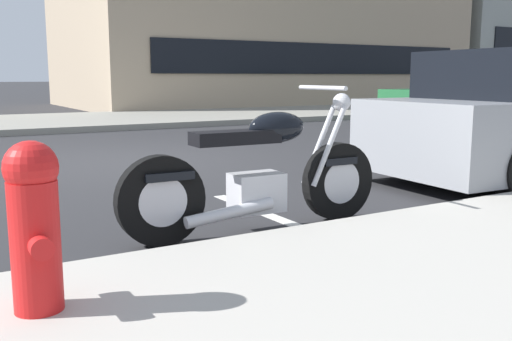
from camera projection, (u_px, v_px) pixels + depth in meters
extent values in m
plane|color=#28282B|center=(130.00, 161.00, 8.21)|extent=(260.00, 260.00, 0.00)
cube|color=gray|center=(397.00, 109.00, 20.19)|extent=(120.00, 5.00, 0.14)
cube|color=silver|center=(278.00, 218.00, 4.88)|extent=(0.12, 2.20, 0.01)
cylinder|color=black|center=(338.00, 181.00, 4.83)|extent=(0.65, 0.13, 0.65)
cylinder|color=silver|center=(338.00, 181.00, 4.83)|extent=(0.36, 0.13, 0.36)
cylinder|color=black|center=(161.00, 201.00, 4.08)|extent=(0.65, 0.13, 0.65)
cylinder|color=silver|center=(161.00, 201.00, 4.08)|extent=(0.36, 0.13, 0.36)
cube|color=silver|center=(257.00, 192.00, 4.46)|extent=(0.41, 0.27, 0.30)
cube|color=black|center=(236.00, 137.00, 4.30)|extent=(0.69, 0.24, 0.10)
ellipsoid|color=black|center=(277.00, 127.00, 4.46)|extent=(0.49, 0.25, 0.24)
cube|color=black|center=(167.00, 175.00, 4.08)|extent=(0.36, 0.19, 0.06)
cube|color=black|center=(336.00, 160.00, 4.79)|extent=(0.32, 0.17, 0.06)
cylinder|color=silver|center=(319.00, 144.00, 4.77)|extent=(0.34, 0.05, 0.65)
cylinder|color=silver|center=(329.00, 146.00, 4.65)|extent=(0.34, 0.05, 0.65)
cylinder|color=silver|center=(322.00, 88.00, 4.62)|extent=(0.05, 0.62, 0.04)
sphere|color=silver|center=(342.00, 102.00, 4.73)|extent=(0.15, 0.15, 0.15)
cylinder|color=silver|center=(230.00, 213.00, 4.21)|extent=(0.71, 0.11, 0.16)
cylinder|color=black|center=(407.00, 151.00, 6.93)|extent=(0.63, 0.25, 0.62)
cube|color=#236638|center=(455.00, 101.00, 16.75)|extent=(4.56, 2.05, 0.68)
cube|color=black|center=(460.00, 79.00, 16.76)|extent=(2.26, 1.78, 0.55)
cylinder|color=black|center=(445.00, 110.00, 15.30)|extent=(0.63, 0.25, 0.62)
cylinder|color=black|center=(398.00, 107.00, 16.65)|extent=(0.63, 0.25, 0.62)
cylinder|color=black|center=(510.00, 107.00, 16.92)|extent=(0.63, 0.25, 0.62)
cylinder|color=black|center=(462.00, 105.00, 18.27)|extent=(0.63, 0.25, 0.62)
cylinder|color=red|center=(36.00, 246.00, 2.59)|extent=(0.22, 0.22, 0.60)
sphere|color=red|center=(31.00, 168.00, 2.53)|extent=(0.24, 0.24, 0.24)
cylinder|color=red|center=(30.00, 233.00, 2.70)|extent=(0.10, 0.08, 0.10)
cylinder|color=red|center=(41.00, 248.00, 2.46)|extent=(0.10, 0.08, 0.10)
cube|color=tan|center=(259.00, 6.00, 24.60)|extent=(15.84, 9.16, 8.34)
cube|color=black|center=(324.00, 59.00, 21.07)|extent=(13.31, 0.06, 1.10)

